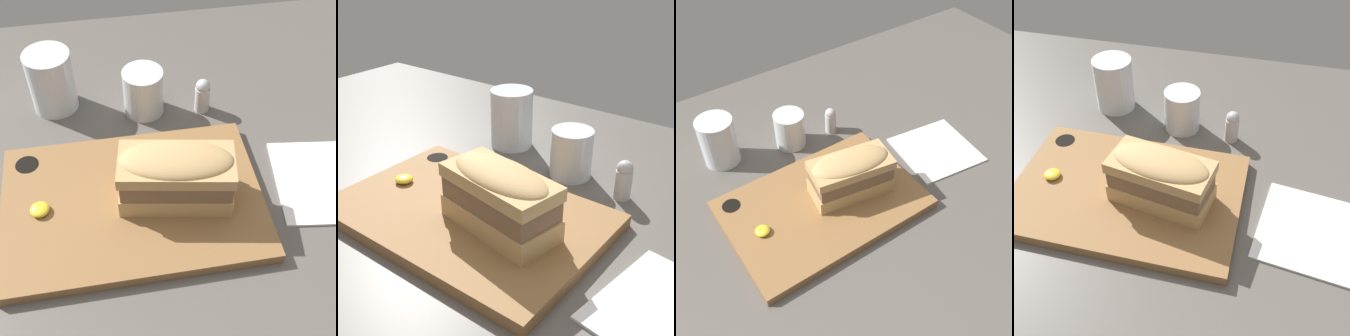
% 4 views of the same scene
% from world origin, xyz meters
% --- Properties ---
extents(dining_table, '(1.64, 0.95, 0.02)m').
position_xyz_m(dining_table, '(0.00, 0.00, 0.01)').
color(dining_table, '#56514C').
rests_on(dining_table, ground).
extents(serving_board, '(0.38, 0.26, 0.02)m').
position_xyz_m(serving_board, '(-0.07, -0.04, 0.03)').
color(serving_board, olive).
rests_on(serving_board, dining_table).
extents(sandwich, '(0.17, 0.10, 0.09)m').
position_xyz_m(sandwich, '(-0.01, -0.05, 0.09)').
color(sandwich, tan).
rests_on(sandwich, serving_board).
extents(mustard_dollop, '(0.03, 0.03, 0.01)m').
position_xyz_m(mustard_dollop, '(-0.20, -0.04, 0.04)').
color(mustard_dollop, yellow).
rests_on(mustard_dollop, serving_board).
extents(water_glass, '(0.08, 0.08, 0.11)m').
position_xyz_m(water_glass, '(-0.18, 0.20, 0.07)').
color(water_glass, silver).
rests_on(water_glass, dining_table).
extents(wine_glass, '(0.07, 0.07, 0.08)m').
position_xyz_m(wine_glass, '(-0.02, 0.17, 0.06)').
color(wine_glass, silver).
rests_on(wine_glass, dining_table).
extents(napkin, '(0.18, 0.18, 0.00)m').
position_xyz_m(napkin, '(0.24, -0.04, 0.02)').
color(napkin, white).
rests_on(napkin, dining_table).
extents(salt_shaker, '(0.03, 0.03, 0.06)m').
position_xyz_m(salt_shaker, '(0.08, 0.15, 0.05)').
color(salt_shaker, silver).
rests_on(salt_shaker, dining_table).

